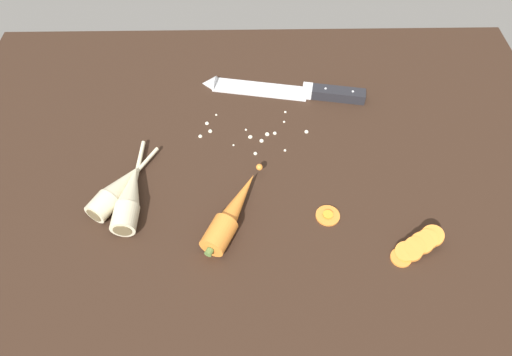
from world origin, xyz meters
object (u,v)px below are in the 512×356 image
chefs_knife (280,89)px  parsnip_mid_left (129,197)px  carrot_slice_stack (417,246)px  whole_carrot (232,213)px  carrot_slice_stray_near (328,215)px  parsnip_front (130,198)px  parsnip_mid_right (116,191)px

chefs_knife → parsnip_mid_left: (-27.11, -28.62, 1.33)cm
parsnip_mid_left → carrot_slice_stack: (47.18, -9.70, -0.88)cm
carrot_slice_stack → parsnip_mid_left: bearing=168.4°
whole_carrot → carrot_slice_stray_near: whole_carrot is taller
carrot_slice_stack → carrot_slice_stray_near: bearing=153.6°
parsnip_front → parsnip_mid_right: bearing=150.6°
carrot_slice_stray_near → parsnip_front: bearing=175.0°
chefs_knife → parsnip_mid_left: size_ratio=1.71×
whole_carrot → carrot_slice_stack: 30.30cm
chefs_knife → parsnip_mid_right: bearing=-137.5°
parsnip_mid_left → carrot_slice_stray_near: (33.77, -3.04, -1.62)cm
whole_carrot → carrot_slice_stray_near: size_ratio=4.56×
parsnip_mid_left → whole_carrot: bearing=-11.3°
chefs_knife → carrot_slice_stray_near: bearing=-78.1°
parsnip_mid_right → carrot_slice_stray_near: size_ratio=4.02×
parsnip_mid_left → parsnip_mid_right: bearing=150.5°
chefs_knife → parsnip_mid_right: 40.24cm
parsnip_mid_right → carrot_slice_stray_near: parsnip_mid_right is taller
parsnip_mid_left → carrot_slice_stray_near: parsnip_mid_left is taller
chefs_knife → carrot_slice_stack: 43.26cm
chefs_knife → carrot_slice_stray_near: (6.66, -31.66, -0.29)cm
parsnip_mid_left → parsnip_mid_right: 2.89cm
parsnip_front → chefs_knife: bearing=46.8°
whole_carrot → parsnip_mid_left: (-17.53, 3.51, -0.12)cm
parsnip_mid_left → carrot_slice_stray_near: bearing=-5.2°
parsnip_mid_right → carrot_slice_stack: size_ratio=1.86×
whole_carrot → parsnip_front: 17.69cm
parsnip_mid_left → carrot_slice_stack: size_ratio=2.27×
parsnip_mid_right → whole_carrot: bearing=-13.8°
whole_carrot → carrot_slice_stack: whole_carrot is taller
parsnip_mid_left → carrot_slice_stray_near: 33.95cm
parsnip_mid_right → carrot_slice_stray_near: bearing=-7.0°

